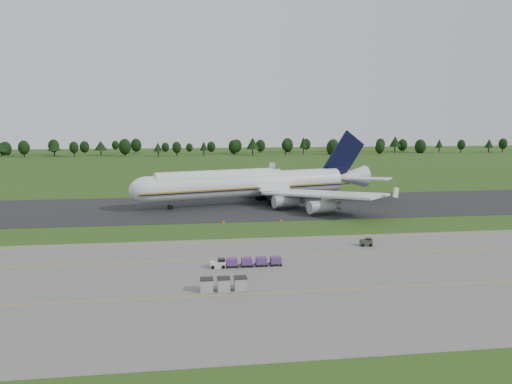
{
  "coord_description": "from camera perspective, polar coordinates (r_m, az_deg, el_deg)",
  "views": [
    {
      "loc": [
        -11.04,
        -106.11,
        24.39
      ],
      "look_at": [
        3.58,
        2.0,
        8.04
      ],
      "focal_mm": 35.0,
      "sensor_mm": 36.0,
      "label": 1
    }
  ],
  "objects": [
    {
      "name": "ground",
      "position": [
        109.44,
        -1.72,
        -4.36
      ],
      "size": [
        600.0,
        600.0,
        0.0
      ],
      "primitive_type": "plane",
      "color": "#254414",
      "rests_on": "ground"
    },
    {
      "name": "aircraft",
      "position": [
        141.41,
        -0.37,
        1.0
      ],
      "size": [
        73.31,
        69.14,
        20.59
      ],
      "color": "silver",
      "rests_on": "ground"
    },
    {
      "name": "apron",
      "position": [
        76.91,
        0.97,
        -9.94
      ],
      "size": [
        300.0,
        52.0,
        0.06
      ],
      "primitive_type": "cube",
      "color": "#63635E",
      "rests_on": "ground"
    },
    {
      "name": "apron_markings",
      "position": [
        83.52,
        0.23,
        -8.41
      ],
      "size": [
        300.0,
        30.2,
        0.01
      ],
      "color": "#CD990C",
      "rests_on": "apron"
    },
    {
      "name": "edge_markers",
      "position": [
        116.55,
        -0.39,
        -3.42
      ],
      "size": [
        14.14,
        0.3,
        0.6
      ],
      "color": "#FD6907",
      "rests_on": "ground"
    },
    {
      "name": "utility_cart",
      "position": [
        98.04,
        12.46,
        -5.69
      ],
      "size": [
        2.33,
        1.55,
        1.22
      ],
      "color": "#303727",
      "rests_on": "apron"
    },
    {
      "name": "baggage_train",
      "position": [
        82.84,
        -1.27,
        -8.01
      ],
      "size": [
        11.82,
        1.51,
        1.45
      ],
      "color": "silver",
      "rests_on": "apron"
    },
    {
      "name": "tree_line",
      "position": [
        327.54,
        -3.62,
        5.3
      ],
      "size": [
        530.29,
        22.64,
        11.67
      ],
      "color": "black",
      "rests_on": "ground"
    },
    {
      "name": "uld_row",
      "position": [
        72.01,
        -3.72,
        -10.46
      ],
      "size": [
        6.67,
        1.87,
        1.85
      ],
      "color": "#9B9B9B",
      "rests_on": "apron"
    },
    {
      "name": "taxiway",
      "position": [
        136.75,
        -2.95,
        -1.75
      ],
      "size": [
        300.0,
        40.0,
        0.08
      ],
      "primitive_type": "cube",
      "color": "black",
      "rests_on": "ground"
    }
  ]
}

